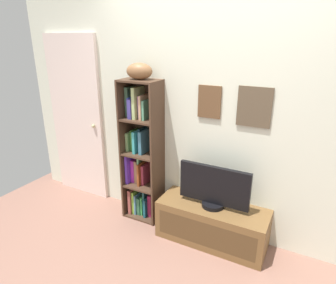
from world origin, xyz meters
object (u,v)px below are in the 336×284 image
at_px(football, 139,71).
at_px(tv_stand, 212,224).
at_px(television, 214,188).
at_px(bookshelf, 141,156).
at_px(door, 77,119).

bearing_deg(football, tv_stand, -4.45).
height_order(football, tv_stand, football).
relative_size(football, tv_stand, 0.25).
xyz_separation_m(tv_stand, television, (0.00, 0.00, 0.41)).
bearing_deg(football, bookshelf, 134.27).
height_order(bookshelf, football, football).
relative_size(tv_stand, door, 0.54).
xyz_separation_m(bookshelf, football, (0.03, -0.03, 0.92)).
distance_m(bookshelf, door, 1.03).
bearing_deg(tv_stand, football, 175.55).
xyz_separation_m(bookshelf, door, (-0.99, 0.08, 0.27)).
bearing_deg(television, door, 174.47).
bearing_deg(bookshelf, door, 175.16).
distance_m(football, door, 1.22).
distance_m(bookshelf, football, 0.92).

